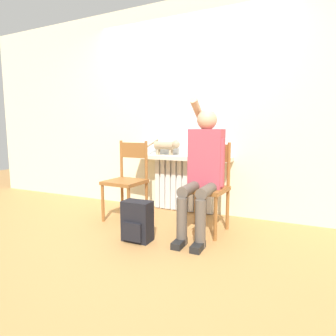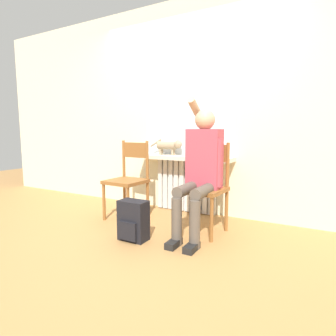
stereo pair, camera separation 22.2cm
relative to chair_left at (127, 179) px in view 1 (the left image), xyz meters
The scene contains 10 objects.
ground_plane 0.89m from the chair_left, 48.87° to the right, with size 12.00×12.00×0.00m, color #B27F47.
wall_with_window 1.20m from the chair_left, 53.40° to the left, with size 7.00×0.06×2.70m.
radiator 0.78m from the chair_left, 49.93° to the left, with size 0.82×0.08×0.69m.
windowsill 0.74m from the chair_left, 45.19° to the left, with size 1.29×0.28×0.05m.
window_glass 1.18m from the chair_left, 51.91° to the left, with size 1.24×0.01×1.22m.
chair_left is the anchor object (origin of this frame).
chair_right 0.99m from the chair_left, ahead, with size 0.45×0.45×0.94m.
person 1.02m from the chair_left, ahead, with size 0.36×0.98×1.40m.
cat 0.71m from the chair_left, 60.97° to the left, with size 0.47×0.11×0.21m.
backpack 0.79m from the chair_left, 49.66° to the right, with size 0.28×0.20×0.39m.
Camera 1 is at (1.35, -2.23, 1.05)m, focal length 30.00 mm.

